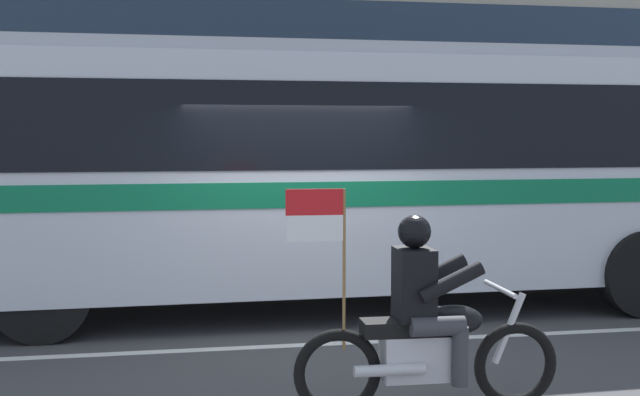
# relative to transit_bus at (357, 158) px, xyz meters

# --- Properties ---
(ground_plane) EXTENTS (60.00, 60.00, 0.00)m
(ground_plane) POSITION_rel_transit_bus_xyz_m (-0.92, -1.19, -1.88)
(ground_plane) COLOR #3D3D3F
(sidewalk_curb) EXTENTS (28.00, 3.80, 0.15)m
(sidewalk_curb) POSITION_rel_transit_bus_xyz_m (-0.92, 3.91, -1.81)
(sidewalk_curb) COLOR #B7B2A8
(sidewalk_curb) RESTS_ON ground_plane
(lane_center_stripe) EXTENTS (26.60, 0.14, 0.01)m
(lane_center_stripe) POSITION_rel_transit_bus_xyz_m (-0.92, -1.79, -1.88)
(lane_center_stripe) COLOR silver
(lane_center_stripe) RESTS_ON ground_plane
(transit_bus) EXTENTS (11.85, 2.79, 3.22)m
(transit_bus) POSITION_rel_transit_bus_xyz_m (0.00, 0.00, 0.00)
(transit_bus) COLOR silver
(transit_bus) RESTS_ON ground_plane
(motorcycle_with_rider) EXTENTS (2.20, 0.64, 1.78)m
(motorcycle_with_rider) POSITION_rel_transit_bus_xyz_m (-0.37, -4.00, -1.22)
(motorcycle_with_rider) COLOR black
(motorcycle_with_rider) RESTS_ON ground_plane
(fire_hydrant) EXTENTS (0.22, 0.30, 0.75)m
(fire_hydrant) POSITION_rel_transit_bus_xyz_m (0.84, 2.82, -1.37)
(fire_hydrant) COLOR #4C8C3F
(fire_hydrant) RESTS_ON sidewalk_curb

